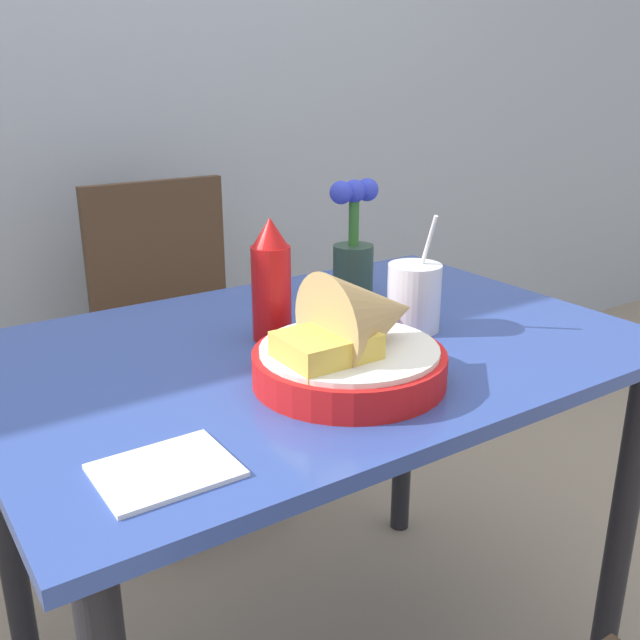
# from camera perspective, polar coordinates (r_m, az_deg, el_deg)

# --- Properties ---
(wall_window) EXTENTS (7.00, 0.06, 2.60)m
(wall_window) POSITION_cam_1_polar(r_m,az_deg,el_deg) (2.24, -18.91, 21.16)
(wall_window) COLOR #9EA8B7
(wall_window) RESTS_ON ground_plane
(dining_table) EXTENTS (1.09, 0.76, 0.75)m
(dining_table) POSITION_cam_1_polar(r_m,az_deg,el_deg) (1.26, -0.30, -6.57)
(dining_table) COLOR #334C9E
(dining_table) RESTS_ON ground_plane
(chair_far_window) EXTENTS (0.40, 0.40, 0.91)m
(chair_far_window) POSITION_cam_1_polar(r_m,az_deg,el_deg) (2.02, -11.63, -0.07)
(chair_far_window) COLOR #473323
(chair_far_window) RESTS_ON ground_plane
(food_basket) EXTENTS (0.29, 0.29, 0.18)m
(food_basket) POSITION_cam_1_polar(r_m,az_deg,el_deg) (1.05, 2.94, -1.82)
(food_basket) COLOR red
(food_basket) RESTS_ON dining_table
(ketchup_bottle) EXTENTS (0.07, 0.07, 0.21)m
(ketchup_bottle) POSITION_cam_1_polar(r_m,az_deg,el_deg) (1.21, -3.93, 3.09)
(ketchup_bottle) COLOR red
(ketchup_bottle) RESTS_ON dining_table
(drink_cup) EXTENTS (0.10, 0.10, 0.21)m
(drink_cup) POSITION_cam_1_polar(r_m,az_deg,el_deg) (1.28, 7.51, 1.66)
(drink_cup) COLOR silver
(drink_cup) RESTS_ON dining_table
(flower_vase) EXTENTS (0.11, 0.08, 0.24)m
(flower_vase) POSITION_cam_1_polar(r_m,az_deg,el_deg) (1.44, 2.69, 5.69)
(flower_vase) COLOR #2D4738
(flower_vase) RESTS_ON dining_table
(napkin) EXTENTS (0.15, 0.12, 0.01)m
(napkin) POSITION_cam_1_polar(r_m,az_deg,el_deg) (0.86, -12.27, -11.67)
(napkin) COLOR white
(napkin) RESTS_ON dining_table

